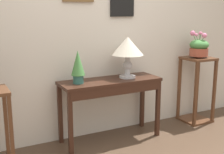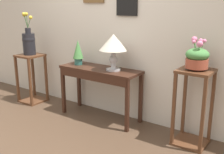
% 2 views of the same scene
% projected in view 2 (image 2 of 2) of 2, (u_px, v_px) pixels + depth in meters
% --- Properties ---
extents(back_wall_with_art, '(9.00, 0.13, 2.80)m').
position_uv_depth(back_wall_with_art, '(111.00, 18.00, 3.86)').
color(back_wall_with_art, beige).
rests_on(back_wall_with_art, ground).
extents(console_table, '(1.18, 0.41, 0.73)m').
position_uv_depth(console_table, '(99.00, 76.00, 3.80)').
color(console_table, '#381E14').
rests_on(console_table, ground).
extents(table_lamp, '(0.37, 0.37, 0.48)m').
position_uv_depth(table_lamp, '(113.00, 44.00, 3.57)').
color(table_lamp, '#B7B7BC').
rests_on(table_lamp, console_table).
extents(potted_plant_on_console, '(0.15, 0.15, 0.36)m').
position_uv_depth(potted_plant_on_console, '(78.00, 51.00, 3.95)').
color(potted_plant_on_console, '#2D665B').
rests_on(potted_plant_on_console, console_table).
extents(pedestal_stand_left, '(0.37, 0.37, 0.80)m').
position_uv_depth(pedestal_stand_left, '(32.00, 78.00, 4.52)').
color(pedestal_stand_left, '#56331E').
rests_on(pedestal_stand_left, ground).
extents(flower_vase_tall_left, '(0.21, 0.22, 0.67)m').
position_uv_depth(flower_vase_tall_left, '(29.00, 41.00, 4.36)').
color(flower_vase_tall_left, black).
rests_on(flower_vase_tall_left, pedestal_stand_left).
extents(pedestal_stand_right, '(0.37, 0.37, 0.90)m').
position_uv_depth(pedestal_stand_right, '(193.00, 108.00, 3.13)').
color(pedestal_stand_right, '#56331E').
rests_on(pedestal_stand_right, ground).
extents(planter_bowl_wide_right, '(0.25, 0.25, 0.35)m').
position_uv_depth(planter_bowl_wide_right, '(197.00, 57.00, 2.97)').
color(planter_bowl_wide_right, '#9E4733').
rests_on(planter_bowl_wide_right, pedestal_stand_right).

